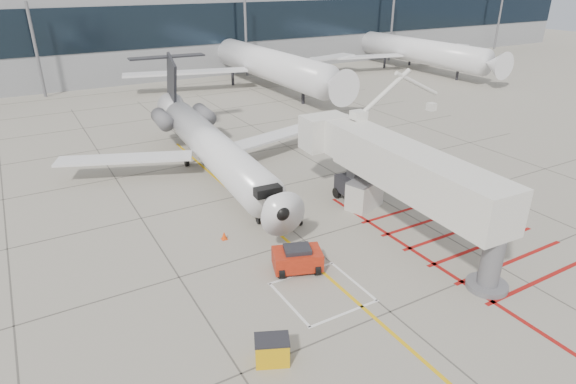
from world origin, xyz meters
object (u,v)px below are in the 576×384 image
regional_jet (220,136)px  pushback_tug (297,258)px  jet_bridge (413,181)px  spill_bin (272,350)px

regional_jet → pushback_tug: bearing=-90.9°
jet_bridge → spill_bin: 14.01m
jet_bridge → pushback_tug: (-8.07, 0.07, -2.94)m
pushback_tug → spill_bin: size_ratio=1.87×
jet_bridge → pushback_tug: jet_bridge is taller
regional_jet → pushback_tug: (-1.10, -13.08, -3.21)m
jet_bridge → spill_bin: (-12.57, -5.36, -3.10)m
regional_jet → jet_bridge: bearing=-58.2°
regional_jet → pushback_tug: regional_jet is taller
pushback_tug → spill_bin: bearing=-109.7°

